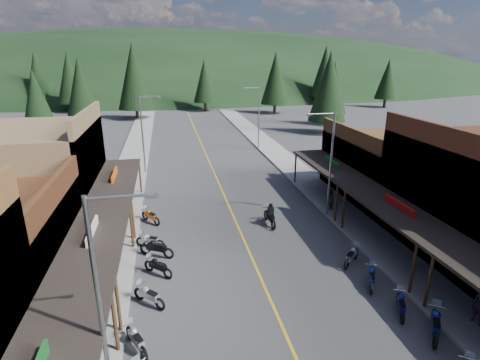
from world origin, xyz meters
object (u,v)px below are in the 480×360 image
pine_11 (329,87)px  bike_east_7 (372,277)px  bike_west_6 (136,339)px  rider_on_bike (270,216)px  bike_east_6 (401,304)px  pine_6 (387,79)px  pine_1 (70,78)px  pine_9 (333,88)px  shop_east_3 (385,168)px  pine_3 (205,81)px  bike_east_8 (352,255)px  bike_west_8 (158,266)px  bike_west_7 (149,295)px  streetlight_2 (329,160)px  bike_west_9 (156,247)px  streetlight_3 (258,115)px  pine_7 (37,76)px  pine_2 (134,76)px  bike_west_11 (151,215)px  pedestrian_east_b (329,199)px  bike_east_5 (436,323)px  streetlight_0 (103,299)px  pine_10 (81,87)px  shop_west_3 (41,176)px  pine_5 (325,71)px  shop_east_2 (474,196)px  pine_4 (275,78)px  streetlight_1 (144,131)px  pine_8 (36,99)px

pine_11 → bike_east_7: 42.23m
bike_west_6 → rider_on_bike: bearing=24.2°
bike_east_6 → pine_6: bearing=85.4°
pine_1 → pine_9: pine_1 is taller
shop_east_3 → bike_east_6: (-7.93, -14.78, -1.97)m
pine_3 → bike_east_8: bearing=-88.6°
pine_11 → bike_east_7: bearing=-110.2°
bike_west_8 → bike_west_7: bearing=-145.3°
streetlight_2 → bike_west_9: size_ratio=3.56×
pine_9 → bike_west_8: bearing=-124.7°
bike_west_7 → bike_east_8: bike_east_8 is taller
pine_6 → rider_on_bike: bearing=-127.6°
streetlight_3 → bike_west_8: bearing=-114.3°
pine_7 → pine_9: size_ratio=1.16×
bike_west_7 → bike_east_7: (11.62, -0.71, 0.01)m
pine_2 → bike_west_11: pine_2 is taller
bike_west_7 → pedestrian_east_b: bearing=-11.1°
bike_east_5 → pedestrian_east_b: bearing=120.2°
pine_7 → pine_11: (52.00, -38.00, -0.05)m
streetlight_0 → pine_9: size_ratio=0.74×
streetlight_0 → rider_on_bike: 16.70m
pine_6 → bike_west_7: 83.02m
streetlight_2 → pine_6: pine_6 is taller
pine_10 → bike_west_9: (12.30, -45.73, -6.14)m
bike_west_7 → pine_7: bearing=63.3°
streetlight_2 → pine_10: size_ratio=0.69×
shop_west_3 → pine_11: size_ratio=0.88×
pine_10 → bike_west_8: bearing=-75.5°
streetlight_2 → bike_east_8: (-1.32, -6.85, -3.87)m
pine_5 → rider_on_bike: bearing=-116.1°
pine_7 → pedestrian_east_b: 78.20m
bike_east_7 → pine_5: bearing=97.4°
pine_1 → rider_on_bike: size_ratio=5.26×
shop_east_2 → bike_east_8: bearing=-176.1°
pine_2 → pine_3: pine_2 is taller
bike_west_11 → bike_east_6: 17.59m
pine_4 → bike_west_6: (-24.43, -63.43, -6.66)m
pine_10 → shop_east_2: bearing=-56.7°
streetlight_0 → pine_5: pine_5 is taller
streetlight_1 → streetlight_2: same height
bike_west_11 → bike_east_8: bearing=-71.5°
streetlight_0 → pine_2: (-3.05, 64.00, 3.53)m
pine_4 → bike_east_7: size_ratio=6.04×
pine_6 → bike_west_9: pine_6 is taller
rider_on_bike → bike_east_7: bearing=-72.2°
shop_east_2 → streetlight_3: bearing=103.6°
shop_east_3 → pine_6: pine_6 is taller
shop_east_2 → pine_10: bearing=123.3°
bike_east_5 → bike_west_7: bearing=-165.3°
shop_west_3 → pine_8: 29.95m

